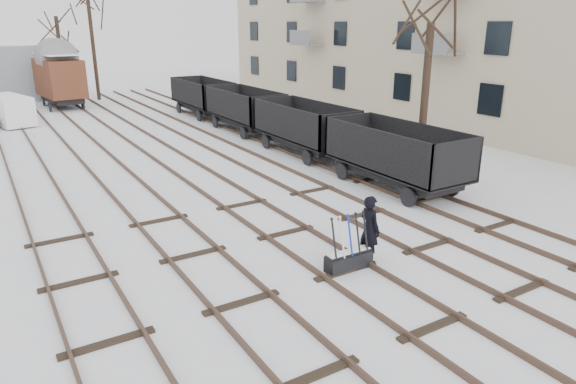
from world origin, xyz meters
The scene contains 14 objects.
ground centered at (0.00, 0.00, 0.00)m, with size 120.00×120.00×0.00m, color white.
tracks centered at (0.00, 13.67, 0.07)m, with size 13.90×52.00×0.16m.
shed_right centered at (-4.00, 40.00, 2.25)m, with size 7.00×6.00×4.50m.
ground_frame centered at (0.17, 0.11, 0.28)m, with size 1.31×0.44×1.49m.
worker centered at (0.92, 0.21, 0.93)m, with size 0.68×0.45×1.87m, color black.
freight_wagon_a centered at (6.00, 4.76, 0.93)m, with size 2.38×5.96×2.43m.
freight_wagon_b centered at (6.00, 11.16, 0.93)m, with size 2.38×5.96×2.43m.
freight_wagon_c centered at (6.00, 17.56, 0.93)m, with size 2.38×5.96×2.43m.
freight_wagon_d centered at (6.00, 23.96, 0.93)m, with size 2.38×5.96×2.43m.
box_van_wagon centered at (-1.75, 32.76, 2.29)m, with size 3.27×5.42×3.93m.
panel_van centered at (-5.73, 26.96, 0.95)m, with size 2.80×4.48×1.83m.
tree_near centered at (7.45, 4.89, 3.07)m, with size 0.30×0.30×6.14m, color black.
tree_far_left centered at (-0.90, 36.45, 3.31)m, with size 0.30×0.30×6.61m, color black.
tree_far_right centered at (1.49, 35.62, 4.06)m, with size 0.30×0.30×8.12m, color black.
Camera 1 is at (-7.50, -9.41, 6.15)m, focal length 32.00 mm.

